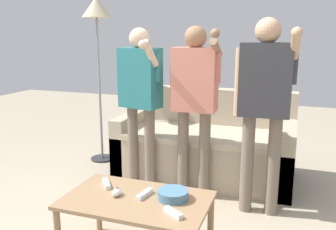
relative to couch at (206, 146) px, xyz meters
name	(u,v)px	position (x,y,z in m)	size (l,w,h in m)	color
couch	(206,146)	(0.00, 0.00, 0.00)	(1.82, 0.89, 0.90)	#B7A88E
coffee_table	(137,207)	(-0.07, -1.66, 0.08)	(0.95, 0.57, 0.46)	#997551
snack_bowl	(173,195)	(0.16, -1.59, 0.17)	(0.20, 0.20, 0.06)	teal
game_remote_nunchuk	(117,192)	(-0.21, -1.67, 0.16)	(0.06, 0.09, 0.05)	white
floor_lamp	(97,21)	(-1.30, 0.05, 1.33)	(0.34, 0.34, 1.90)	#2D2D33
player_left	(140,90)	(-0.53, -0.53, 0.67)	(0.45, 0.43, 1.56)	#756656
player_center	(195,92)	(0.01, -0.55, 0.67)	(0.47, 0.30, 1.57)	#756656
player_right	(264,95)	(0.63, -0.69, 0.71)	(0.49, 0.34, 1.63)	#756656
game_remote_wand_near	(106,183)	(-0.35, -1.55, 0.15)	(0.13, 0.15, 0.03)	white
game_remote_wand_far	(173,213)	(0.23, -1.79, 0.15)	(0.14, 0.11, 0.03)	white
game_remote_wand_spare	(145,194)	(-0.03, -1.61, 0.15)	(0.06, 0.16, 0.03)	white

